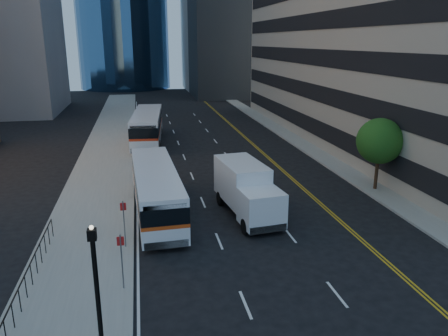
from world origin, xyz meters
The scene contains 8 objects.
ground centered at (0.00, 0.00, 0.00)m, with size 160.00×160.00×0.00m, color black.
sidewalk_west centered at (-10.50, 25.00, 0.07)m, with size 5.00×90.00×0.15m, color gray.
sidewalk_east centered at (9.00, 25.00, 0.07)m, with size 2.00×90.00×0.15m, color gray.
street_tree centered at (9.00, 8.00, 3.64)m, with size 3.20×3.20×5.10m.
lamp_post centered at (-9.00, -6.00, 2.72)m, with size 0.28×0.28×4.56m.
bus_front centered at (-6.60, 6.61, 1.58)m, with size 2.94×11.35×2.90m.
bus_rear centered at (-6.60, 26.97, 1.74)m, with size 3.72×12.53×3.18m.
box_truck centered at (-1.19, 5.26, 1.67)m, with size 3.03×6.84×3.17m.
Camera 1 is at (-7.32, -19.08, 10.35)m, focal length 35.00 mm.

